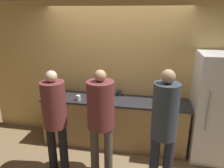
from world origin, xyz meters
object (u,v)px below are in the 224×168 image
refrigerator (216,108)px  fruit_bowl (101,97)px  cup_white (78,98)px  person_center (101,113)px  bottle_dark (163,102)px  bottle_green (158,100)px  utensil_crock (105,91)px  cup_black (119,93)px  person_left (55,115)px  person_right (164,123)px

refrigerator → fruit_bowl: size_ratio=6.49×
cup_white → refrigerator: bearing=2.9°
person_center → bottle_dark: size_ratio=8.02×
bottle_green → cup_white: 1.39m
fruit_bowl → cup_white: (-0.39, -0.08, -0.01)m
refrigerator → utensil_crock: size_ratio=6.14×
bottle_dark → cup_black: size_ratio=2.11×
person_center → bottle_green: size_ratio=9.11×
cup_white → utensil_crock: bearing=42.5°
fruit_bowl → cup_white: 0.40m
person_left → bottle_dark: person_left is taller
bottle_dark → cup_black: bearing=154.3°
cup_black → refrigerator: bearing=-8.7°
person_center → utensil_crock: 1.02m
bottle_green → cup_white: bearing=-175.9°
fruit_bowl → cup_black: bearing=46.3°
person_center → utensil_crock: size_ratio=5.63×
person_right → bottle_dark: size_ratio=8.47×
refrigerator → cup_black: bearing=171.3°
utensil_crock → bottle_green: 1.02m
person_left → cup_white: (0.11, 0.72, -0.02)m
person_center → person_right: size_ratio=0.95×
refrigerator → bottle_green: bearing=-178.9°
fruit_bowl → cup_black: size_ratio=2.84×
utensil_crock → bottle_dark: size_ratio=1.42×
bottle_dark → cup_white: 1.47m
fruit_bowl → bottle_dark: 1.08m
person_center → cup_black: bearing=84.0°
cup_black → fruit_bowl: bearing=-133.7°
person_center → bottle_dark: bearing=34.5°
person_left → person_right: person_right is taller
person_left → cup_white: person_left is taller
refrigerator → cup_black: refrigerator is taller
fruit_bowl → utensil_crock: 0.29m
person_left → cup_black: 1.34m
person_left → cup_black: (0.78, 1.09, -0.01)m
person_left → bottle_dark: (1.58, 0.71, 0.02)m
person_center → fruit_bowl: bearing=103.6°
refrigerator → person_center: size_ratio=1.09×
person_left → person_center: bearing=7.6°
bottle_green → cup_white: size_ratio=1.98×
refrigerator → person_right: (-0.87, -0.93, 0.13)m
fruit_bowl → person_center: bearing=-76.4°
bottle_green → utensil_crock: bearing=164.6°
fruit_bowl → bottle_dark: (1.08, -0.09, 0.03)m
person_right → cup_black: 1.42m
person_left → utensil_crock: size_ratio=5.56×
cup_white → fruit_bowl: bearing=11.6°
person_right → bottle_green: 0.92m
bottle_dark → cup_white: (-1.47, 0.01, -0.04)m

